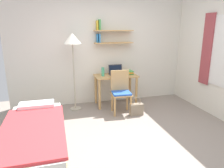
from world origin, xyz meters
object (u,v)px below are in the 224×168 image
standing_lamp (72,43)px  handbag (136,109)px  water_bottle (103,72)px  desk_chair (121,90)px  laptop (116,72)px  desk (116,81)px  bed (35,140)px  book_stack (129,72)px

standing_lamp → handbag: bearing=-29.1°
water_bottle → desk_chair: bearing=-58.3°
desk_chair → laptop: size_ratio=2.72×
standing_lamp → handbag: standing_lamp is taller
desk → desk_chair: size_ratio=1.07×
bed → water_bottle: (1.40, 1.66, 0.59)m
laptop → bed: bearing=-134.8°
desk_chair → standing_lamp: (-0.94, 0.43, 0.98)m
bed → laptop: bearing=45.2°
desk → handbag: bearing=-71.6°
desk → laptop: 0.22m
desk_chair → standing_lamp: 1.42m
desk → book_stack: book_stack is taller
desk_chair → standing_lamp: size_ratio=0.54×
standing_lamp → laptop: bearing=7.1°
desk → laptop: (0.03, 0.07, 0.20)m
bed → handbag: 2.17m
desk → water_bottle: bearing=-175.5°
desk → standing_lamp: 1.32m
water_bottle → book_stack: water_bottle is taller
standing_lamp → water_bottle: (0.66, 0.03, -0.65)m
standing_lamp → book_stack: 1.48m
laptop → desk_chair: bearing=-95.8°
book_stack → standing_lamp: bearing=-177.2°
desk → handbag: size_ratio=2.49×
desk_chair → handbag: (0.27, -0.25, -0.36)m
desk → handbag: 0.89m
bed → laptop: size_ratio=5.69×
book_stack → handbag: bearing=-96.6°
standing_lamp → handbag: 1.93m
desk → book_stack: (0.33, 0.01, 0.19)m
laptop → standing_lamp: bearing=-172.9°
bed → water_bottle: size_ratio=9.55×
desk → bed: bearing=-135.5°
desk → laptop: size_ratio=2.91×
bed → desk: bearing=44.5°
book_stack → handbag: 0.98m
desk_chair → desk: bearing=86.3°
bed → handbag: bed is taller
bed → desk_chair: 2.08m
desk_chair → water_bottle: water_bottle is taller
laptop → water_bottle: (-0.34, -0.09, 0.04)m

